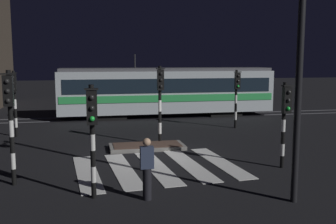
% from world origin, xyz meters
% --- Properties ---
extents(ground_plane, '(120.00, 120.00, 0.00)m').
position_xyz_m(ground_plane, '(0.00, 0.00, 0.00)').
color(ground_plane, black).
extents(rail_near, '(80.00, 0.12, 0.03)m').
position_xyz_m(rail_near, '(0.00, 9.61, 0.01)').
color(rail_near, '#59595E').
rests_on(rail_near, ground).
extents(rail_far, '(80.00, 0.12, 0.03)m').
position_xyz_m(rail_far, '(0.00, 11.04, 0.01)').
color(rail_far, '#59595E').
rests_on(rail_far, ground).
extents(crosswalk_zebra, '(5.91, 4.92, 0.02)m').
position_xyz_m(crosswalk_zebra, '(0.00, -1.82, 0.01)').
color(crosswalk_zebra, silver).
rests_on(crosswalk_zebra, ground).
extents(traffic_island, '(3.19, 1.45, 0.18)m').
position_xyz_m(traffic_island, '(0.11, 1.18, 0.09)').
color(traffic_island, slate).
rests_on(traffic_island, ground).
extents(traffic_light_corner_far_left, '(0.36, 0.42, 3.26)m').
position_xyz_m(traffic_light_corner_far_left, '(-5.82, 4.99, 2.15)').
color(traffic_light_corner_far_left, black).
rests_on(traffic_light_corner_far_left, ground).
extents(traffic_light_corner_near_right, '(0.36, 0.42, 3.02)m').
position_xyz_m(traffic_light_corner_near_right, '(4.32, -2.85, 1.99)').
color(traffic_light_corner_near_right, black).
rests_on(traffic_light_corner_near_right, ground).
extents(traffic_light_corner_far_right, '(0.36, 0.42, 3.23)m').
position_xyz_m(traffic_light_corner_far_right, '(5.73, 5.15, 2.13)').
color(traffic_light_corner_far_right, black).
rests_on(traffic_light_corner_far_right, ground).
extents(traffic_light_median_centre, '(0.36, 0.42, 3.52)m').
position_xyz_m(traffic_light_median_centre, '(0.80, 1.74, 2.32)').
color(traffic_light_median_centre, black).
rests_on(traffic_light_median_centre, ground).
extents(traffic_light_kerb_mid_left, '(0.36, 0.42, 3.13)m').
position_xyz_m(traffic_light_kerb_mid_left, '(-2.24, -4.59, 2.07)').
color(traffic_light_kerb_mid_left, black).
rests_on(traffic_light_kerb_mid_left, ground).
extents(traffic_light_corner_near_left, '(0.36, 0.42, 3.49)m').
position_xyz_m(traffic_light_corner_near_left, '(-4.60, -2.93, 2.30)').
color(traffic_light_corner_near_left, black).
rests_on(traffic_light_corner_near_left, ground).
extents(street_lamp_near_kerb, '(0.44, 1.21, 7.99)m').
position_xyz_m(street_lamp_near_kerb, '(3.01, -6.11, 5.00)').
color(street_lamp_near_kerb, black).
rests_on(street_lamp_near_kerb, ground).
extents(tram, '(14.28, 2.58, 4.15)m').
position_xyz_m(tram, '(2.87, 10.32, 1.74)').
color(tram, '#B2BCC1').
rests_on(tram, ground).
extents(pedestrian_waiting_at_kerb, '(0.36, 0.24, 1.71)m').
position_xyz_m(pedestrian_waiting_at_kerb, '(-0.82, -4.92, 0.88)').
color(pedestrian_waiting_at_kerb, black).
rests_on(pedestrian_waiting_at_kerb, ground).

